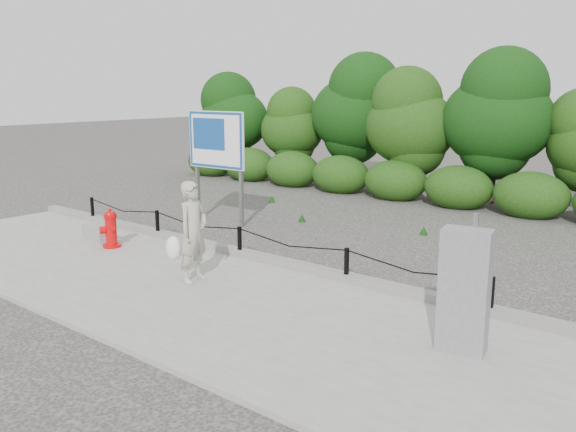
% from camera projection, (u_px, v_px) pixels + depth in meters
% --- Properties ---
extents(ground, '(90.00, 90.00, 0.00)m').
position_uv_depth(ground, '(240.00, 260.00, 11.91)').
color(ground, '#2D2B28').
rests_on(ground, ground).
extents(sidewalk, '(14.00, 4.00, 0.08)m').
position_uv_depth(sidewalk, '(159.00, 283.00, 10.39)').
color(sidewalk, gray).
rests_on(sidewalk, ground).
extents(curb, '(14.00, 0.22, 0.14)m').
position_uv_depth(curb, '(242.00, 253.00, 11.92)').
color(curb, slate).
rests_on(curb, sidewalk).
extents(chain_barrier, '(10.06, 0.06, 0.60)m').
position_uv_depth(chain_barrier, '(240.00, 238.00, 11.82)').
color(chain_barrier, black).
rests_on(chain_barrier, sidewalk).
extents(treeline, '(20.34, 3.66, 4.58)m').
position_uv_depth(treeline, '(486.00, 117.00, 17.39)').
color(treeline, black).
rests_on(treeline, ground).
extents(fire_hydrant, '(0.50, 0.50, 0.81)m').
position_uv_depth(fire_hydrant, '(110.00, 229.00, 12.52)').
color(fire_hydrant, red).
rests_on(fire_hydrant, sidewalk).
extents(pedestrian, '(0.75, 0.68, 1.72)m').
position_uv_depth(pedestrian, '(192.00, 233.00, 10.25)').
color(pedestrian, '#A9A490').
rests_on(pedestrian, sidewalk).
extents(concrete_block, '(0.92, 0.44, 0.28)m').
position_uv_depth(concrete_block, '(97.00, 233.00, 13.22)').
color(concrete_block, gray).
rests_on(concrete_block, sidewalk).
extents(utility_cabinet, '(0.65, 0.48, 1.73)m').
position_uv_depth(utility_cabinet, '(464.00, 291.00, 7.51)').
color(utility_cabinet, gray).
rests_on(utility_cabinet, sidewalk).
extents(advertising_sign, '(1.72, 0.23, 2.76)m').
position_uv_depth(advertising_sign, '(216.00, 145.00, 14.74)').
color(advertising_sign, slate).
rests_on(advertising_sign, ground).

